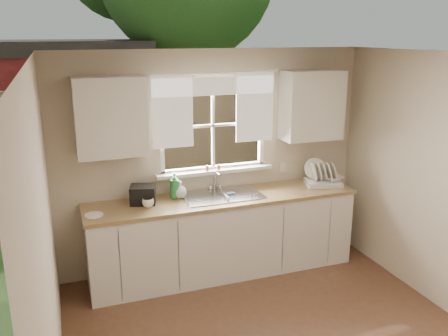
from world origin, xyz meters
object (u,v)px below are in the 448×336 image
object	(u,v)px
soap_bottle_a	(175,186)
black_appliance	(143,194)
dish_rack	(323,178)
cup	(148,203)

from	to	relation	value
soap_bottle_a	black_appliance	size ratio (longest dim) A/B	1.12
dish_rack	soap_bottle_a	bearing A→B (deg)	176.03
soap_bottle_a	cup	distance (m)	0.39
cup	soap_bottle_a	bearing A→B (deg)	16.05
cup	black_appliance	size ratio (longest dim) A/B	0.47
soap_bottle_a	cup	size ratio (longest dim) A/B	2.39
cup	black_appliance	bearing A→B (deg)	88.20
soap_bottle_a	black_appliance	world-z (taller)	soap_bottle_a
dish_rack	soap_bottle_a	size ratio (longest dim) A/B	1.62
dish_rack	soap_bottle_a	world-z (taller)	dish_rack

